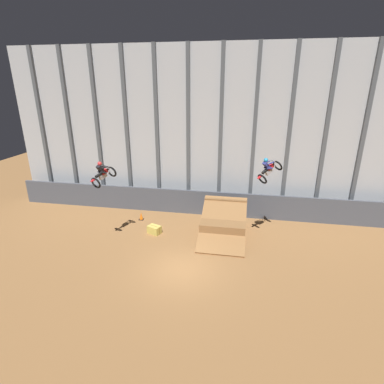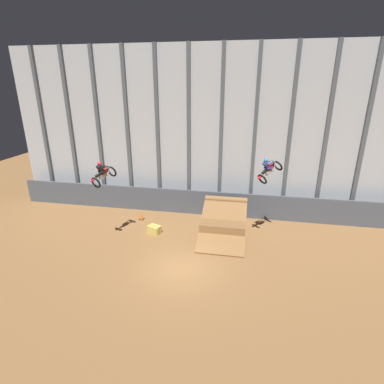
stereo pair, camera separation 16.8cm
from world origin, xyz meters
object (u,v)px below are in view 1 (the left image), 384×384
(dirt_ramp, at_px, (224,222))
(rider_bike_right_air, at_px, (269,169))
(traffic_cone_near_ramp, at_px, (141,216))
(hay_bale_trackside, at_px, (154,230))
(rider_bike_left_air, at_px, (103,174))

(dirt_ramp, height_order, rider_bike_right_air, rider_bike_right_air)
(rider_bike_right_air, distance_m, traffic_cone_near_ramp, 10.51)
(traffic_cone_near_ramp, distance_m, hay_bale_trackside, 2.62)
(dirt_ramp, xyz_separation_m, hay_bale_trackside, (-4.83, -1.03, -0.49))
(rider_bike_right_air, distance_m, hay_bale_trackside, 8.90)
(traffic_cone_near_ramp, height_order, hay_bale_trackside, traffic_cone_near_ramp)
(rider_bike_left_air, bearing_deg, rider_bike_right_air, 33.00)
(dirt_ramp, relative_size, rider_bike_right_air, 2.72)
(rider_bike_left_air, height_order, traffic_cone_near_ramp, rider_bike_left_air)
(hay_bale_trackside, bearing_deg, dirt_ramp, 12.03)
(rider_bike_left_air, xyz_separation_m, hay_bale_trackside, (2.51, 1.88, -4.52))
(traffic_cone_near_ramp, bearing_deg, hay_bale_trackside, -50.07)
(hay_bale_trackside, bearing_deg, traffic_cone_near_ramp, 129.93)
(dirt_ramp, xyz_separation_m, rider_bike_right_air, (2.70, -0.83, 4.25))
(rider_bike_left_air, bearing_deg, hay_bale_trackside, 58.09)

